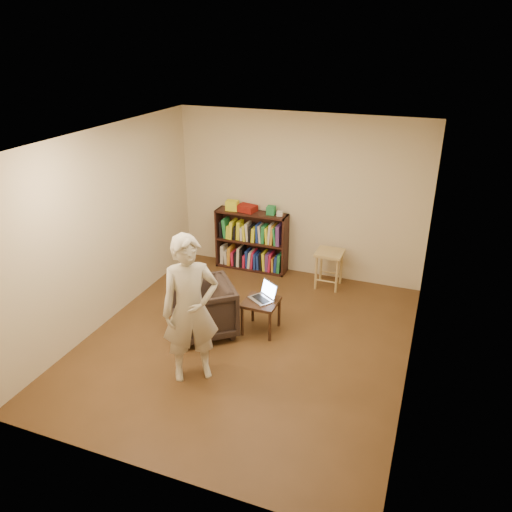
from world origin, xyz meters
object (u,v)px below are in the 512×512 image
at_px(person, 190,310).
at_px(side_table, 261,306).
at_px(armchair, 203,309).
at_px(stool, 329,258).
at_px(bookshelf, 252,244).
at_px(laptop, 264,295).

bearing_deg(person, side_table, 35.12).
bearing_deg(side_table, armchair, -155.72).
relative_size(side_table, person, 0.26).
distance_m(stool, armchair, 2.26).
distance_m(bookshelf, person, 3.00).
height_order(armchair, side_table, armchair).
distance_m(laptop, person, 1.35).
relative_size(armchair, side_table, 1.74).
height_order(bookshelf, stool, bookshelf).
distance_m(side_table, person, 1.33).
bearing_deg(side_table, person, -108.96).
relative_size(stool, armchair, 0.75).
xyz_separation_m(laptop, person, (-0.42, -1.23, 0.37)).
distance_m(stool, person, 2.92).
xyz_separation_m(stool, laptop, (-0.52, -1.51, 0.03)).
height_order(bookshelf, person, person).
bearing_deg(stool, side_table, -109.02).
bearing_deg(person, bookshelf, 62.17).
xyz_separation_m(stool, armchair, (-1.24, -1.89, -0.12)).
bearing_deg(person, laptop, 35.18).
xyz_separation_m(armchair, side_table, (0.70, 0.31, 0.02)).
xyz_separation_m(bookshelf, stool, (1.36, -0.20, 0.04)).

